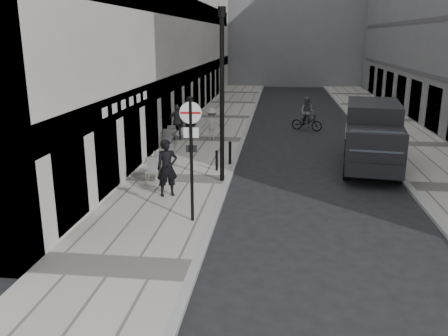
# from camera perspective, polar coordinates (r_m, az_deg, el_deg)

# --- Properties ---
(sidewalk) EXTENTS (4.00, 60.00, 0.12)m
(sidewalk) POSITION_cam_1_polar(r_m,az_deg,el_deg) (26.50, -2.08, 3.42)
(sidewalk) COLOR #AAA59A
(sidewalk) RESTS_ON ground
(far_sidewalk) EXTENTS (4.00, 60.00, 0.12)m
(far_sidewalk) POSITION_cam_1_polar(r_m,az_deg,el_deg) (27.13, 21.57, 2.62)
(far_sidewalk) COLOR #AAA59A
(far_sidewalk) RESTS_ON ground
(walking_man) EXTENTS (0.88, 0.76, 2.05)m
(walking_man) POSITION_cam_1_polar(r_m,az_deg,el_deg) (16.85, -6.85, 0.02)
(walking_man) COLOR black
(walking_man) RESTS_ON sidewalk
(sign_post) EXTENTS (0.65, 0.12, 3.79)m
(sign_post) POSITION_cam_1_polar(r_m,az_deg,el_deg) (14.09, -3.97, 2.91)
(sign_post) COLOR black
(sign_post) RESTS_ON sidewalk
(lamppost) EXTENTS (0.29, 0.29, 6.55)m
(lamppost) POSITION_cam_1_polar(r_m,az_deg,el_deg) (18.06, -0.24, 9.63)
(lamppost) COLOR black
(lamppost) RESTS_ON sidewalk
(bollard_near) EXTENTS (0.11, 0.11, 0.81)m
(bollard_near) POSITION_cam_1_polar(r_m,az_deg,el_deg) (20.07, -0.88, 0.84)
(bollard_near) COLOR black
(bollard_near) RESTS_ON sidewalk
(bollard_far) EXTENTS (0.13, 0.13, 0.96)m
(bollard_far) POSITION_cam_1_polar(r_m,az_deg,el_deg) (21.06, 0.72, 1.75)
(bollard_far) COLOR black
(bollard_far) RESTS_ON sidewalk
(panel_van) EXTENTS (3.01, 6.23, 2.82)m
(panel_van) POSITION_cam_1_polar(r_m,az_deg,el_deg) (21.59, 17.44, 4.06)
(panel_van) COLOR black
(panel_van) RESTS_ON ground
(cyclist) EXTENTS (2.03, 1.31, 2.07)m
(cyclist) POSITION_cam_1_polar(r_m,az_deg,el_deg) (29.75, 9.96, 6.00)
(cyclist) COLOR black
(cyclist) RESTS_ON ground
(pedestrian_a) EXTENTS (1.20, 0.66, 1.95)m
(pedestrian_a) POSITION_cam_1_polar(r_m,az_deg,el_deg) (26.22, -5.59, 5.52)
(pedestrian_a) COLOR #4D4E52
(pedestrian_a) RESTS_ON sidewalk
(pedestrian_b) EXTENTS (1.17, 0.76, 1.72)m
(pedestrian_b) POSITION_cam_1_polar(r_m,az_deg,el_deg) (26.27, -1.49, 5.36)
(pedestrian_b) COLOR #B6AFA8
(pedestrian_b) RESTS_ON sidewalk
(pedestrian_c) EXTENTS (1.12, 1.04, 1.92)m
(pedestrian_c) POSITION_cam_1_polar(r_m,az_deg,el_deg) (30.01, -4.12, 6.80)
(pedestrian_c) COLOR black
(pedestrian_c) RESTS_ON sidewalk
(cafe_table_near) EXTENTS (0.79, 1.78, 1.02)m
(cafe_table_near) POSITION_cam_1_polar(r_m,az_deg,el_deg) (24.56, -6.57, 3.73)
(cafe_table_near) COLOR #AFAFB1
(cafe_table_near) RESTS_ON sidewalk
(cafe_table_mid) EXTENTS (0.80, 1.82, 1.03)m
(cafe_table_mid) POSITION_cam_1_polar(r_m,az_deg,el_deg) (18.92, -8.16, 0.13)
(cafe_table_mid) COLOR silver
(cafe_table_mid) RESTS_ON sidewalk
(cafe_table_far) EXTENTS (0.74, 1.68, 0.96)m
(cafe_table_far) POSITION_cam_1_polar(r_m,az_deg,el_deg) (20.69, -6.85, 1.40)
(cafe_table_far) COLOR #B1B1B3
(cafe_table_far) RESTS_ON sidewalk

